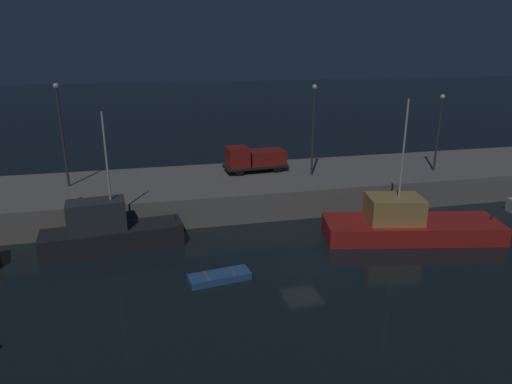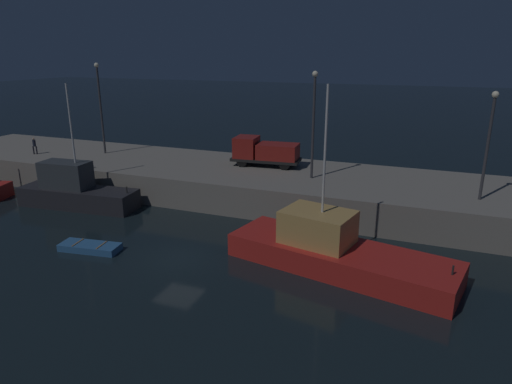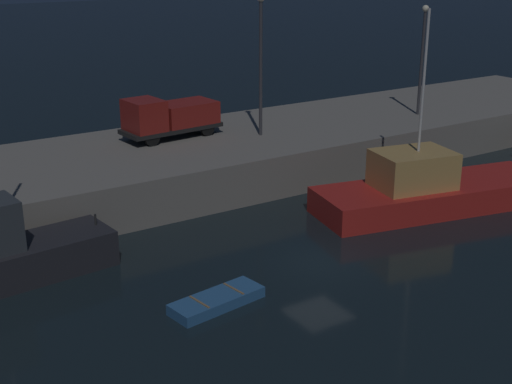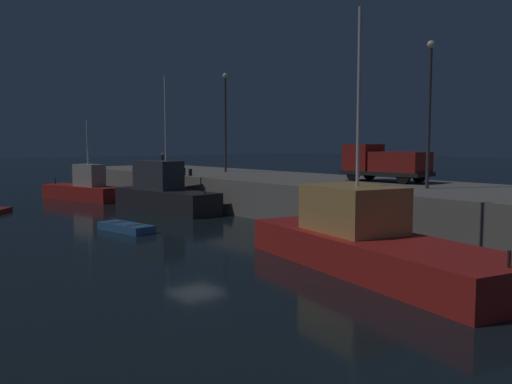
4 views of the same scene
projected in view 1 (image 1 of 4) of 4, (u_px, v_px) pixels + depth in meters
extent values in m
plane|color=black|center=(303.00, 263.00, 30.48)|extent=(320.00, 320.00, 0.00)
cube|color=gray|center=(257.00, 189.00, 42.30)|extent=(67.99, 10.76, 2.43)
cube|color=red|center=(411.00, 229.00, 34.40)|extent=(13.53, 6.50, 1.36)
cube|color=tan|center=(394.00, 209.00, 33.86)|extent=(4.42, 3.57, 1.89)
cylinder|color=silver|center=(404.00, 150.00, 32.49)|extent=(0.14, 0.14, 7.11)
cylinder|color=#262626|center=(492.00, 217.00, 34.26)|extent=(0.10, 0.10, 0.50)
cube|color=#232328|center=(113.00, 238.00, 32.62)|extent=(9.92, 3.52, 1.55)
cube|color=#33383D|center=(97.00, 215.00, 31.77)|extent=(4.06, 2.29, 2.11)
cylinder|color=silver|center=(106.00, 157.00, 30.82)|extent=(0.14, 0.14, 6.08)
cylinder|color=#262626|center=(175.00, 217.00, 33.66)|extent=(0.10, 0.10, 0.50)
cube|color=#2D6099|center=(220.00, 277.00, 28.28)|extent=(3.96, 1.89, 0.43)
cube|color=olive|center=(232.00, 271.00, 28.50)|extent=(0.25, 1.22, 0.04)
cube|color=olive|center=(206.00, 276.00, 27.92)|extent=(0.25, 1.22, 0.04)
cylinder|color=#38383D|center=(63.00, 139.00, 37.67)|extent=(0.20, 0.20, 8.18)
sphere|color=#F9EFCC|center=(56.00, 86.00, 36.36)|extent=(0.44, 0.44, 0.44)
cylinder|color=#38383D|center=(313.00, 133.00, 41.02)|extent=(0.20, 0.20, 7.81)
sphere|color=#F9EFCC|center=(315.00, 87.00, 39.77)|extent=(0.44, 0.44, 0.44)
cylinder|color=#38383D|center=(438.00, 135.00, 42.76)|extent=(0.20, 0.20, 6.78)
sphere|color=#F9EFCC|center=(443.00, 97.00, 41.67)|extent=(0.44, 0.44, 0.44)
cylinder|color=black|center=(239.00, 171.00, 41.85)|extent=(0.92, 0.36, 0.90)
cylinder|color=black|center=(234.00, 166.00, 43.58)|extent=(0.92, 0.36, 0.90)
cylinder|color=black|center=(278.00, 168.00, 42.98)|extent=(0.92, 0.36, 0.90)
cylinder|color=black|center=(271.00, 163.00, 44.71)|extent=(0.92, 0.36, 0.90)
cube|color=black|center=(255.00, 166.00, 43.24)|extent=(6.09, 2.79, 0.25)
cube|color=maroon|center=(237.00, 157.00, 42.40)|extent=(2.08, 2.44, 1.78)
cube|color=maroon|center=(266.00, 157.00, 43.33)|extent=(3.61, 2.57, 1.29)
cylinder|color=black|center=(81.00, 201.00, 34.29)|extent=(0.28, 0.28, 0.56)
cylinder|color=black|center=(97.00, 201.00, 34.42)|extent=(0.28, 0.28, 0.54)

